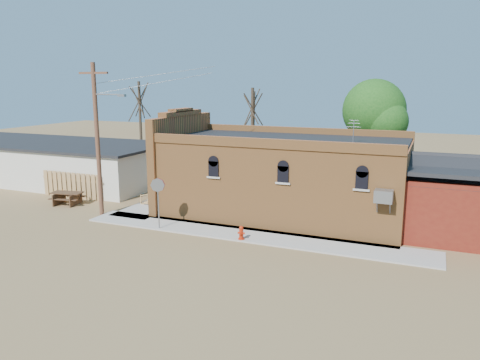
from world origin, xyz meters
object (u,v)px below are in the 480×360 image
at_px(brick_bar, 279,176).
at_px(picnic_table, 67,196).
at_px(trash_barrel, 162,197).
at_px(utility_pole, 98,136).
at_px(fire_hydrant, 241,233).
at_px(stop_sign, 158,190).

height_order(brick_bar, picnic_table, brick_bar).
bearing_deg(trash_barrel, brick_bar, 4.65).
height_order(utility_pole, fire_hydrant, utility_pole).
bearing_deg(brick_bar, trash_barrel, -175.35).
height_order(utility_pole, picnic_table, utility_pole).
xyz_separation_m(brick_bar, trash_barrel, (-7.83, -0.64, -1.87)).
bearing_deg(utility_pole, fire_hydrant, -7.14).
bearing_deg(brick_bar, fire_hydrant, -91.81).
relative_size(fire_hydrant, trash_barrel, 0.91).
bearing_deg(fire_hydrant, stop_sign, 156.54).
height_order(fire_hydrant, stop_sign, stop_sign).
relative_size(brick_bar, picnic_table, 7.27).
bearing_deg(trash_barrel, utility_pole, -118.14).
distance_m(brick_bar, stop_sign, 7.44).
relative_size(fire_hydrant, stop_sign, 0.25).
distance_m(utility_pole, trash_barrel, 5.98).
xyz_separation_m(brick_bar, utility_pole, (-9.79, -4.29, 2.43)).
distance_m(utility_pole, fire_hydrant, 10.62).
bearing_deg(brick_bar, picnic_table, -166.66).
distance_m(stop_sign, picnic_table, 8.95).
distance_m(brick_bar, utility_pole, 10.96).
height_order(brick_bar, utility_pole, utility_pole).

